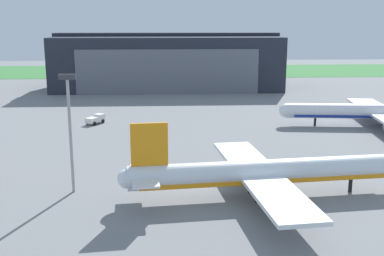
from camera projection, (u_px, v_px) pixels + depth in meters
name	position (u px, v px, depth m)	size (l,w,h in m)	color
ground_plane	(200.00, 182.00, 75.71)	(440.00, 440.00, 0.00)	slate
grass_field_strip	(178.00, 71.00, 231.48)	(440.00, 56.00, 0.08)	#3B7C3D
maintenance_hangar	(167.00, 62.00, 174.39)	(80.54, 30.73, 19.99)	#232833
airliner_far_left	(380.00, 112.00, 113.20)	(46.60, 39.45, 11.42)	white
airliner_near_right	(264.00, 173.00, 68.37)	(41.92, 35.26, 11.54)	silver
stair_truck	(96.00, 119.00, 116.63)	(4.54, 5.42, 2.20)	white
apron_light_mast	(70.00, 124.00, 68.97)	(2.40, 0.50, 17.58)	#99999E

